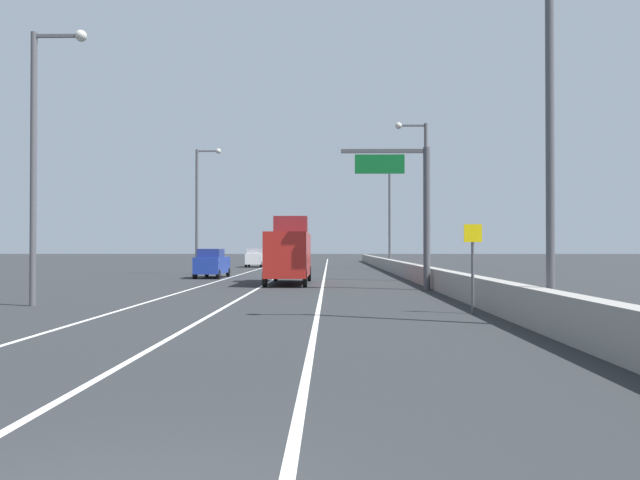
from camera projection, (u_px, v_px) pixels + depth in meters
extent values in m
plane|color=#26282B|center=(312.00, 268.00, 68.99)|extent=(320.00, 320.00, 0.00)
cube|color=silver|center=(252.00, 271.00, 60.08)|extent=(0.16, 130.00, 0.00)
cube|color=silver|center=(289.00, 271.00, 60.02)|extent=(0.16, 130.00, 0.00)
cube|color=silver|center=(325.00, 271.00, 59.97)|extent=(0.16, 130.00, 0.00)
cube|color=gray|center=(410.00, 271.00, 44.88)|extent=(0.60, 120.00, 1.10)
cylinder|color=#47474C|center=(427.00, 218.00, 33.13)|extent=(0.36, 0.36, 7.50)
cube|color=#47474C|center=(384.00, 151.00, 33.21)|extent=(4.50, 0.20, 0.20)
cube|color=#0C5923|center=(380.00, 164.00, 33.08)|extent=(2.60, 0.10, 1.00)
cylinder|color=#4C4C51|center=(473.00, 278.00, 21.15)|extent=(0.10, 0.10, 2.40)
cube|color=yellow|center=(473.00, 233.00, 21.13)|extent=(0.60, 0.04, 0.60)
cylinder|color=#4C4C51|center=(550.00, 141.00, 17.74)|extent=(0.24, 0.24, 10.44)
cylinder|color=#4C4C51|center=(426.00, 202.00, 41.66)|extent=(0.24, 0.24, 10.44)
cube|color=#4C4C51|center=(412.00, 126.00, 41.73)|extent=(1.80, 0.12, 0.12)
sphere|color=beige|center=(399.00, 126.00, 41.75)|extent=(0.44, 0.44, 0.44)
cylinder|color=#4C4C51|center=(390.00, 219.00, 65.57)|extent=(0.24, 0.24, 10.44)
cube|color=#4C4C51|center=(381.00, 170.00, 65.65)|extent=(1.80, 0.12, 0.12)
sphere|color=beige|center=(372.00, 170.00, 65.66)|extent=(0.44, 0.44, 0.44)
cylinder|color=#4C4C51|center=(33.00, 169.00, 24.01)|extent=(0.24, 0.24, 10.44)
cube|color=#4C4C51|center=(58.00, 36.00, 24.06)|extent=(1.80, 0.12, 0.12)
sphere|color=beige|center=(81.00, 36.00, 24.05)|extent=(0.44, 0.44, 0.44)
cylinder|color=#4C4C51|center=(197.00, 212.00, 52.71)|extent=(0.24, 0.24, 10.44)
cube|color=#4C4C51|center=(208.00, 151.00, 52.75)|extent=(1.80, 0.12, 0.12)
sphere|color=beige|center=(218.00, 151.00, 52.74)|extent=(0.44, 0.44, 0.44)
cube|color=white|center=(255.00, 259.00, 72.46)|extent=(1.97, 4.54, 1.19)
cube|color=#96969E|center=(254.00, 251.00, 72.02)|extent=(1.67, 2.07, 0.60)
cylinder|color=black|center=(249.00, 264.00, 74.23)|extent=(0.24, 0.69, 0.68)
cylinder|color=black|center=(263.00, 264.00, 74.25)|extent=(0.24, 0.69, 0.68)
cylinder|color=black|center=(246.00, 264.00, 70.65)|extent=(0.24, 0.69, 0.68)
cylinder|color=black|center=(261.00, 264.00, 70.67)|extent=(0.24, 0.69, 0.68)
cube|color=#1E389E|center=(212.00, 265.00, 46.56)|extent=(1.91, 4.80, 1.19)
cube|color=navy|center=(211.00, 253.00, 46.09)|extent=(1.64, 2.18, 0.60)
cylinder|color=black|center=(207.00, 272.00, 48.51)|extent=(0.23, 0.68, 0.68)
cylinder|color=black|center=(228.00, 272.00, 48.45)|extent=(0.23, 0.68, 0.68)
cylinder|color=black|center=(195.00, 274.00, 44.65)|extent=(0.23, 0.68, 0.68)
cylinder|color=black|center=(218.00, 274.00, 44.59)|extent=(0.23, 0.68, 0.68)
cube|color=black|center=(282.00, 261.00, 68.83)|extent=(1.94, 4.22, 0.94)
cube|color=black|center=(282.00, 254.00, 68.42)|extent=(1.64, 1.92, 0.60)
cylinder|color=black|center=(277.00, 265.00, 70.49)|extent=(0.24, 0.69, 0.68)
cylinder|color=black|center=(291.00, 265.00, 70.41)|extent=(0.24, 0.69, 0.68)
cylinder|color=black|center=(273.00, 265.00, 67.24)|extent=(0.24, 0.69, 0.68)
cylinder|color=black|center=(288.00, 265.00, 67.16)|extent=(0.24, 0.69, 0.68)
cube|color=#A51E19|center=(289.00, 254.00, 38.56)|extent=(2.44, 7.99, 2.61)
cube|color=maroon|center=(291.00, 225.00, 40.34)|extent=(2.12, 1.76, 1.10)
cylinder|color=black|center=(276.00, 274.00, 41.85)|extent=(0.22, 1.00, 1.00)
cylinder|color=black|center=(309.00, 274.00, 41.81)|extent=(0.22, 1.00, 1.00)
cylinder|color=black|center=(265.00, 278.00, 35.28)|extent=(0.22, 1.00, 1.00)
cylinder|color=black|center=(305.00, 278.00, 35.23)|extent=(0.22, 1.00, 1.00)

